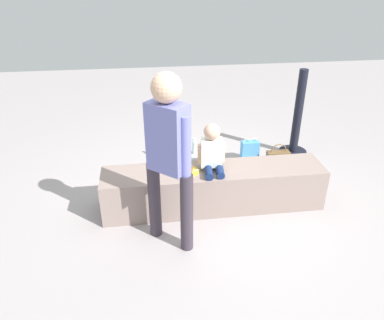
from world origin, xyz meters
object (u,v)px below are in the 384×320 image
object	(u,v)px
child_seated	(212,150)
cake_plate	(188,170)
adult_standing	(168,148)
cake_box_white	(212,162)
water_bottle_far_side	(158,150)
handbag_black_leather	(166,164)
gift_bag	(250,152)
handbag_brown_canvas	(278,159)
water_bottle_near_gift	(194,146)

from	to	relation	value
child_seated	cake_plate	size ratio (longest dim) A/B	2.16
adult_standing	cake_box_white	distance (m)	1.74
adult_standing	cake_plate	distance (m)	0.72
water_bottle_far_side	handbag_black_leather	bearing A→B (deg)	-79.49
gift_bag	handbag_brown_canvas	xyz separation A→B (m)	(0.31, -0.18, -0.03)
water_bottle_near_gift	cake_plate	bearing A→B (deg)	-100.85
adult_standing	cake_plate	size ratio (longest dim) A/B	7.01
gift_bag	water_bottle_near_gift	world-z (taller)	gift_bag
water_bottle_near_gift	handbag_brown_canvas	world-z (taller)	handbag_brown_canvas
cake_plate	handbag_black_leather	world-z (taller)	cake_plate
cake_plate	water_bottle_near_gift	world-z (taller)	cake_plate
water_bottle_far_side	handbag_black_leather	distance (m)	0.40
handbag_brown_canvas	cake_plate	bearing A→B (deg)	-148.76
gift_bag	handbag_brown_canvas	size ratio (longest dim) A/B	1.04
handbag_black_leather	cake_plate	bearing A→B (deg)	-77.86
adult_standing	cake_box_white	size ratio (longest dim) A/B	4.96
cake_box_white	handbag_brown_canvas	size ratio (longest dim) A/B	1.00
cake_plate	water_bottle_near_gift	xyz separation A→B (m)	(0.24, 1.25, -0.36)
handbag_brown_canvas	adult_standing	bearing A→B (deg)	-139.61
child_seated	water_bottle_far_side	bearing A→B (deg)	112.23
gift_bag	water_bottle_far_side	xyz separation A→B (m)	(-1.16, 0.30, -0.04)
water_bottle_near_gift	cake_box_white	bearing A→B (deg)	-65.54
water_bottle_far_side	handbag_brown_canvas	bearing A→B (deg)	-18.08
child_seated	handbag_brown_canvas	world-z (taller)	child_seated
cake_box_white	handbag_brown_canvas	bearing A→B (deg)	-9.58
child_seated	cake_plate	bearing A→B (deg)	-175.94
child_seated	adult_standing	xyz separation A→B (m)	(-0.46, -0.50, 0.30)
cake_plate	handbag_black_leather	distance (m)	0.91
adult_standing	handbag_brown_canvas	xyz separation A→B (m)	(1.44, 1.22, -0.83)
adult_standing	water_bottle_near_gift	size ratio (longest dim) A/B	6.88
handbag_brown_canvas	water_bottle_near_gift	bearing A→B (deg)	152.21
gift_bag	adult_standing	bearing A→B (deg)	-128.70
cake_plate	handbag_brown_canvas	distance (m)	1.46
gift_bag	water_bottle_far_side	distance (m)	1.19
adult_standing	gift_bag	bearing A→B (deg)	51.30
gift_bag	water_bottle_near_gift	xyz separation A→B (m)	(-0.67, 0.33, -0.04)
child_seated	handbag_brown_canvas	distance (m)	1.33
water_bottle_near_gift	cake_box_white	world-z (taller)	water_bottle_near_gift
child_seated	cake_box_white	xyz separation A→B (m)	(0.17, 0.86, -0.60)
water_bottle_far_side	handbag_brown_canvas	size ratio (longest dim) A/B	0.71
water_bottle_far_side	adult_standing	bearing A→B (deg)	-88.94
water_bottle_far_side	cake_box_white	xyz separation A→B (m)	(0.66, -0.34, -0.05)
gift_bag	handbag_black_leather	xyz separation A→B (m)	(-1.08, -0.10, -0.04)
adult_standing	handbag_black_leather	distance (m)	1.55
water_bottle_far_side	cake_box_white	bearing A→B (deg)	-27.37
gift_bag	water_bottle_far_side	size ratio (longest dim) A/B	1.46
handbag_black_leather	gift_bag	bearing A→B (deg)	5.38
gift_bag	handbag_black_leather	distance (m)	1.09
water_bottle_far_side	water_bottle_near_gift	bearing A→B (deg)	4.20
child_seated	handbag_brown_canvas	bearing A→B (deg)	36.45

